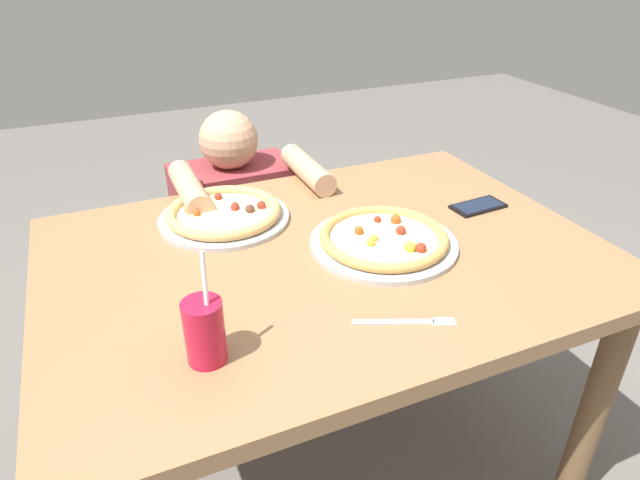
% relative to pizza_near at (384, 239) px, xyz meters
% --- Properties ---
extents(ground_plane, '(8.00, 8.00, 0.00)m').
position_rel_pizza_near_xyz_m(ground_plane, '(-0.14, 0.03, -0.77)').
color(ground_plane, '#66605B').
extents(dining_table, '(1.31, 0.93, 0.75)m').
position_rel_pizza_near_xyz_m(dining_table, '(-0.14, 0.03, -0.12)').
color(dining_table, '#936D47').
rests_on(dining_table, ground).
extents(pizza_near, '(0.36, 0.36, 0.04)m').
position_rel_pizza_near_xyz_m(pizza_near, '(0.00, 0.00, 0.00)').
color(pizza_near, '#B7B7BC').
rests_on(pizza_near, dining_table).
extents(pizza_far, '(0.34, 0.34, 0.04)m').
position_rel_pizza_near_xyz_m(pizza_far, '(-0.32, 0.29, 0.00)').
color(pizza_far, '#B7B7BC').
rests_on(pizza_far, dining_table).
extents(drink_cup_colored, '(0.07, 0.07, 0.21)m').
position_rel_pizza_near_xyz_m(drink_cup_colored, '(-0.49, -0.23, 0.04)').
color(drink_cup_colored, red).
rests_on(drink_cup_colored, dining_table).
extents(fork, '(0.19, 0.10, 0.00)m').
position_rel_pizza_near_xyz_m(fork, '(-0.10, -0.28, -0.02)').
color(fork, silver).
rests_on(fork, dining_table).
extents(cell_phone, '(0.15, 0.08, 0.01)m').
position_rel_pizza_near_xyz_m(cell_phone, '(0.34, 0.08, -0.01)').
color(cell_phone, black).
rests_on(cell_phone, dining_table).
extents(diner_seated, '(0.43, 0.53, 0.92)m').
position_rel_pizza_near_xyz_m(diner_seated, '(-0.20, 0.67, -0.36)').
color(diner_seated, '#333847').
rests_on(diner_seated, ground).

